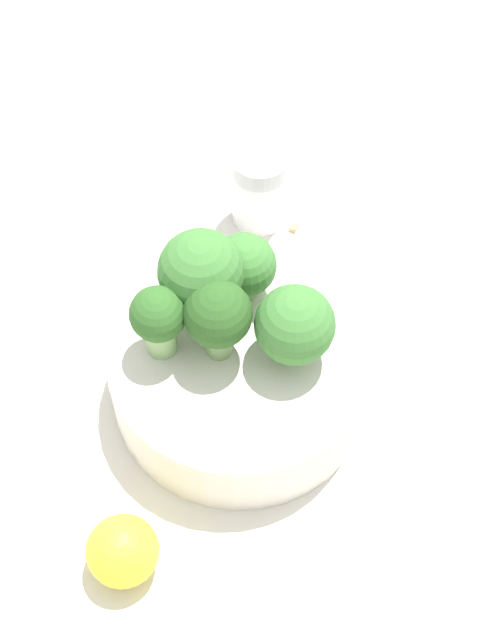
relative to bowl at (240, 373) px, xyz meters
name	(u,v)px	position (x,y,z in m)	size (l,w,h in m)	color
ground_plane	(240,393)	(0.00, 0.00, -0.03)	(3.00, 3.00, 0.00)	silver
bowl	(240,373)	(0.00, 0.00, 0.00)	(0.16, 0.16, 0.05)	silver
broccoli_floret_0	(201,273)	(0.03, 0.02, 0.07)	(0.05, 0.05, 0.07)	#7A9E5B
broccoli_floret_1	(217,322)	(0.00, 0.01, 0.06)	(0.04, 0.04, 0.06)	#7A9E5B
broccoli_floret_2	(295,330)	(0.00, -0.03, 0.06)	(0.05, 0.05, 0.05)	#8EB770
broccoli_floret_3	(158,326)	(0.00, 0.05, 0.06)	(0.03, 0.03, 0.05)	#8EB770
broccoli_floret_4	(244,266)	(0.04, 0.00, 0.05)	(0.04, 0.04, 0.05)	#84AD66
pepper_shaker	(259,188)	(0.15, -0.01, 0.01)	(0.04, 0.04, 0.06)	silver
lemon_wedge	(123,551)	(-0.12, 0.06, 0.00)	(0.04, 0.04, 0.04)	yellow
almond_crumb_0	(208,249)	(0.12, 0.03, -0.02)	(0.01, 0.00, 0.01)	#AD7F4C
almond_crumb_1	(350,302)	(0.07, -0.07, -0.02)	(0.01, 0.01, 0.01)	olive
almond_crumb_2	(294,226)	(0.14, -0.03, -0.02)	(0.01, 0.01, 0.01)	tan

